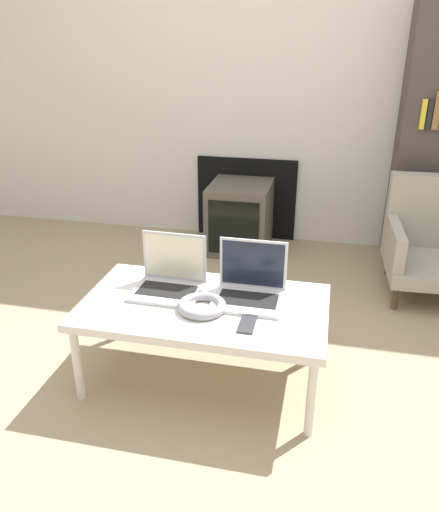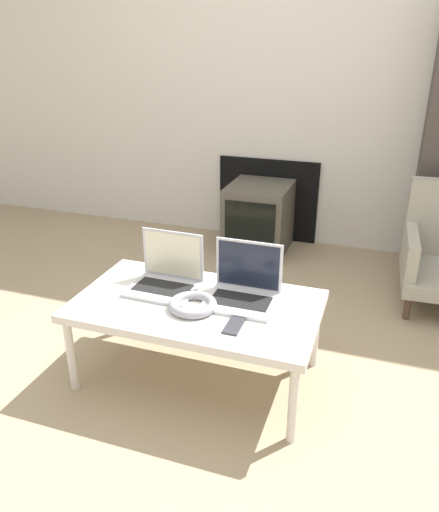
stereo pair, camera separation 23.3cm
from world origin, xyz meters
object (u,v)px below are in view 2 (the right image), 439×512
laptop_left (167,276)px  phone (235,325)px  tv (259,218)px  headphones (193,305)px  laptop_right (244,288)px

laptop_left → phone: laptop_left is taller
laptop_left → tv: (0.05, 1.43, -0.19)m
phone → tv: 1.68m
laptop_left → tv: size_ratio=0.62×
laptop_left → headphones: (0.18, -0.15, -0.03)m
laptop_left → phone: size_ratio=2.05×
headphones → tv: tv is taller
tv → laptop_right: bearing=-77.9°
headphones → tv: bearing=94.8°
phone → tv: tv is taller
laptop_left → tv: 1.44m
laptop_right → tv: (-0.31, 1.43, -0.19)m
laptop_right → tv: laptop_right is taller
headphones → phone: 0.21m
laptop_left → headphones: 0.24m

